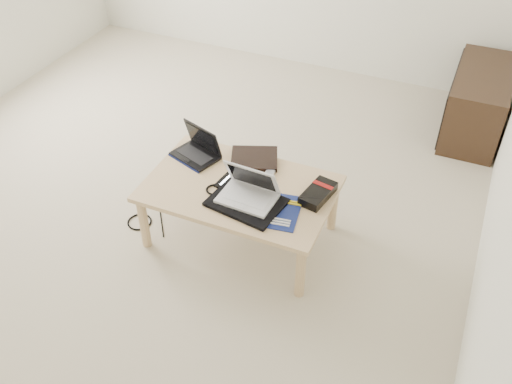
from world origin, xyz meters
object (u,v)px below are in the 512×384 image
at_px(coffee_table, 240,193).
at_px(netbook, 197,150).
at_px(gpu_box, 318,194).
at_px(media_cabinet, 477,102).
at_px(white_laptop, 249,191).

bearing_deg(coffee_table, netbook, 154.29).
xyz_separation_m(coffee_table, gpu_box, (0.45, 0.09, 0.08)).
bearing_deg(netbook, gpu_box, -6.01).
distance_m(media_cabinet, gpu_box, 1.87).
xyz_separation_m(coffee_table, netbook, (-0.37, 0.18, 0.09)).
height_order(media_cabinet, white_laptop, white_laptop).
relative_size(coffee_table, netbook, 3.32).
bearing_deg(coffee_table, white_laptop, -40.83).
relative_size(netbook, white_laptop, 1.01).
height_order(coffee_table, netbook, netbook).
distance_m(coffee_table, gpu_box, 0.47).
height_order(coffee_table, white_laptop, white_laptop).
xyz_separation_m(white_laptop, gpu_box, (0.35, 0.18, -0.04)).
bearing_deg(coffee_table, media_cabinet, 57.10).
bearing_deg(media_cabinet, netbook, -133.33).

